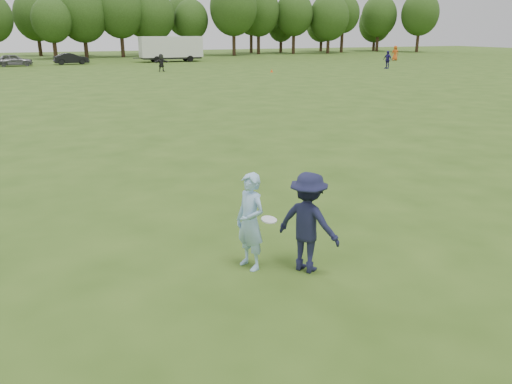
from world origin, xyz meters
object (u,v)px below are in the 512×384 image
player_far_b (387,60)px  field_cone (272,71)px  defender (308,222)px  player_far_d (161,63)px  cargo_trailer (171,48)px  player_far_c (395,53)px  car_f (71,59)px  car_e (13,60)px  thrower (250,222)px

player_far_b → field_cone: 13.61m
defender → player_far_b: bearing=-72.4°
player_far_d → cargo_trailer: cargo_trailer is taller
player_far_d → field_cone: (9.78, -5.25, -0.71)m
player_far_d → player_far_c: bearing=5.6°
player_far_d → car_f: size_ratio=0.42×
car_f → cargo_trailer: cargo_trailer is taller
player_far_d → car_f: 17.03m
car_f → field_cone: size_ratio=13.56×
player_far_d → car_e: size_ratio=0.42×
car_f → thrower: bearing=174.0°
player_far_b → car_e: 42.25m
defender → cargo_trailer: bearing=-45.5°
player_far_b → thrower: bearing=-51.4°
cargo_trailer → player_far_c: bearing=-18.1°
player_far_c → field_cone: player_far_c is taller
player_far_b → car_e: size_ratio=0.46×
car_e → field_cone: size_ratio=13.55×
field_cone → defender: bearing=-113.9°
player_far_b → cargo_trailer: 28.26m
defender → car_e: defender is taller
car_e → cargo_trailer: (18.86, 1.57, 1.08)m
defender → field_cone: defender is taller
thrower → defender: (0.86, -0.47, 0.02)m
field_cone → cargo_trailer: 21.66m
defender → player_far_d: size_ratio=1.01×
player_far_d → cargo_trailer: size_ratio=0.19×
player_far_c → field_cone: (-23.92, -11.63, -0.84)m
thrower → player_far_d: bearing=151.4°
car_e → defender: bearing=-178.5°
player_far_c → car_e: player_far_c is taller
thrower → player_far_d: player_far_d is taller
car_e → player_far_d: bearing=-140.3°
thrower → player_far_c: player_far_c is taller
player_far_b → field_cone: size_ratio=6.24×
thrower → player_far_b: 49.69m
car_f → field_cone: 26.87m
player_far_c → player_far_d: 34.31m
cargo_trailer → car_f: bearing=-177.4°
defender → cargo_trailer: size_ratio=0.19×
player_far_b → cargo_trailer: (-18.45, 21.39, 0.84)m
car_e → car_f: size_ratio=1.00×
player_far_b → car_e: (-37.31, 19.82, -0.24)m
defender → field_cone: size_ratio=5.82×
player_far_c → car_f: 42.25m
car_f → field_cone: bearing=-144.9°
player_far_d → field_cone: 11.13m
car_f → field_cone: (17.39, -20.48, -0.52)m
thrower → cargo_trailer: cargo_trailer is taller
car_f → player_far_d: bearing=-158.6°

